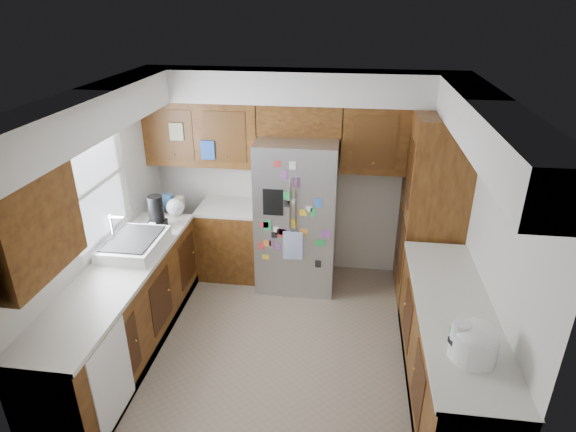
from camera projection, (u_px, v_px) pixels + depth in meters
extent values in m
plane|color=gray|center=(283.00, 343.00, 4.90)|extent=(3.60, 3.60, 0.00)
cube|color=beige|center=(301.00, 175.00, 5.81)|extent=(3.60, 0.04, 2.50)
cube|color=beige|center=(96.00, 222.00, 4.59)|extent=(0.04, 3.20, 2.50)
cube|color=beige|center=(488.00, 247.00, 4.15)|extent=(0.04, 3.20, 2.50)
cube|color=beige|center=(244.00, 351.00, 2.93)|extent=(3.60, 0.04, 2.50)
cube|color=white|center=(281.00, 94.00, 3.84)|extent=(3.60, 3.20, 0.02)
cube|color=silver|center=(300.00, 87.00, 5.19)|extent=(3.60, 0.38, 0.35)
cube|color=silver|center=(96.00, 111.00, 4.12)|extent=(0.38, 3.20, 0.35)
cube|color=silver|center=(487.00, 123.00, 3.73)|extent=(0.38, 3.20, 0.35)
cube|color=#3F1C0C|center=(203.00, 132.00, 5.58)|extent=(1.33, 0.34, 0.75)
cube|color=#3F1C0C|center=(402.00, 140.00, 5.30)|extent=(1.33, 0.34, 0.75)
cube|color=#3F1C0C|center=(24.00, 226.00, 3.32)|extent=(0.34, 0.85, 0.75)
cube|color=white|center=(96.00, 185.00, 4.53)|extent=(0.02, 0.90, 1.05)
cube|color=white|center=(100.00, 185.00, 4.53)|extent=(0.01, 1.02, 1.15)
cube|color=#1E4DB3|center=(208.00, 150.00, 5.46)|extent=(0.16, 0.02, 0.22)
cube|color=beige|center=(176.00, 132.00, 5.42)|extent=(0.16, 0.02, 0.20)
cube|color=#3F1C0C|center=(124.00, 313.00, 4.63)|extent=(0.60, 2.60, 0.88)
cube|color=#3F1C0C|center=(232.00, 241.00, 5.98)|extent=(0.75, 0.60, 0.88)
cube|color=silver|center=(117.00, 272.00, 4.43)|extent=(0.63, 2.60, 0.04)
cube|color=silver|center=(230.00, 207.00, 5.79)|extent=(0.75, 0.60, 0.04)
cube|color=black|center=(130.00, 346.00, 4.79)|extent=(0.60, 2.60, 0.10)
cube|color=white|center=(113.00, 378.00, 3.81)|extent=(0.01, 0.58, 0.80)
cube|color=#3F1C0C|center=(448.00, 354.00, 4.10)|extent=(0.60, 2.25, 0.88)
cube|color=silver|center=(456.00, 310.00, 3.91)|extent=(0.63, 2.25, 0.04)
cube|color=black|center=(442.00, 389.00, 4.26)|extent=(0.60, 2.25, 0.10)
cube|color=#3F1C0C|center=(432.00, 210.00, 5.30)|extent=(0.60, 0.90, 2.15)
cube|color=#95959A|center=(297.00, 214.00, 5.60)|extent=(0.90, 0.75, 1.80)
cylinder|color=silver|center=(290.00, 216.00, 5.19)|extent=(0.02, 0.02, 0.90)
cylinder|color=silver|center=(296.00, 217.00, 5.19)|extent=(0.02, 0.02, 0.90)
cube|color=black|center=(273.00, 202.00, 5.16)|extent=(0.22, 0.01, 0.30)
cube|color=white|center=(293.00, 246.00, 5.32)|extent=(0.22, 0.01, 0.34)
cube|color=black|center=(287.00, 204.00, 5.15)|extent=(0.06, 0.00, 0.08)
cube|color=green|center=(313.00, 212.00, 5.15)|extent=(0.06, 0.00, 0.10)
cube|color=red|center=(261.00, 246.00, 5.41)|extent=(0.06, 0.00, 0.09)
cube|color=#8C4C99|center=(296.00, 182.00, 5.03)|extent=(0.08, 0.00, 0.11)
cube|color=black|center=(318.00, 264.00, 5.40)|extent=(0.07, 0.00, 0.09)
cube|color=black|center=(274.00, 235.00, 5.32)|extent=(0.07, 0.00, 0.07)
cube|color=white|center=(276.00, 230.00, 5.30)|extent=(0.05, 0.00, 0.09)
cube|color=#8C4C99|center=(293.00, 250.00, 5.37)|extent=(0.05, 0.00, 0.10)
cube|color=yellow|center=(266.00, 257.00, 5.46)|extent=(0.08, 0.00, 0.05)
cube|color=white|center=(292.00, 202.00, 5.13)|extent=(0.11, 0.00, 0.05)
cube|color=orange|center=(295.00, 251.00, 5.37)|extent=(0.07, 0.00, 0.07)
cube|color=green|center=(320.00, 243.00, 5.29)|extent=(0.11, 0.00, 0.08)
cube|color=green|center=(267.00, 225.00, 5.29)|extent=(0.08, 0.00, 0.12)
cube|color=red|center=(281.00, 233.00, 5.30)|extent=(0.10, 0.00, 0.10)
cube|color=#8C4C99|center=(271.00, 243.00, 5.37)|extent=(0.05, 0.00, 0.09)
cube|color=red|center=(277.00, 164.00, 4.97)|extent=(0.07, 0.00, 0.06)
cube|color=green|center=(287.00, 196.00, 5.11)|extent=(0.11, 0.00, 0.09)
cube|color=#8C4C99|center=(290.00, 239.00, 5.32)|extent=(0.07, 0.00, 0.06)
cube|color=white|center=(292.00, 166.00, 4.96)|extent=(0.07, 0.00, 0.09)
cube|color=#8C4C99|center=(278.00, 247.00, 5.38)|extent=(0.05, 0.00, 0.08)
cube|color=yellow|center=(303.00, 213.00, 5.16)|extent=(0.08, 0.00, 0.07)
cube|color=orange|center=(267.00, 243.00, 5.38)|extent=(0.08, 0.00, 0.08)
cube|color=white|center=(309.00, 209.00, 5.14)|extent=(0.07, 0.00, 0.06)
cube|color=orange|center=(289.00, 246.00, 5.36)|extent=(0.06, 0.00, 0.09)
cube|color=orange|center=(303.00, 232.00, 5.26)|extent=(0.09, 0.00, 0.08)
cube|color=red|center=(264.00, 225.00, 5.29)|extent=(0.10, 0.00, 0.07)
cube|color=yellow|center=(294.00, 224.00, 5.23)|extent=(0.07, 0.00, 0.11)
cube|color=blue|center=(318.00, 203.00, 5.09)|extent=(0.07, 0.00, 0.10)
cube|color=#8C4C99|center=(326.00, 235.00, 5.24)|extent=(0.10, 0.00, 0.08)
cube|color=#8C4C99|center=(284.00, 175.00, 5.01)|extent=(0.06, 0.00, 0.11)
cube|color=#8C4C99|center=(282.00, 232.00, 5.30)|extent=(0.07, 0.00, 0.07)
cube|color=#3F1C0C|center=(300.00, 118.00, 5.36)|extent=(0.96, 0.34, 0.35)
sphere|color=#16389A|center=(278.00, 90.00, 5.22)|extent=(0.27, 0.27, 0.27)
cylinder|color=black|center=(317.00, 97.00, 5.22)|extent=(0.25, 0.25, 0.14)
ellipsoid|color=#333338|center=(317.00, 90.00, 5.19)|extent=(0.24, 0.24, 0.11)
cube|color=white|center=(134.00, 244.00, 4.76)|extent=(0.52, 0.70, 0.12)
cube|color=black|center=(133.00, 239.00, 4.73)|extent=(0.44, 0.60, 0.02)
cylinder|color=silver|center=(112.00, 229.00, 4.72)|extent=(0.02, 0.02, 0.30)
cylinder|color=silver|center=(116.00, 217.00, 4.65)|extent=(0.16, 0.02, 0.02)
cube|color=yellow|center=(143.00, 259.00, 4.58)|extent=(0.10, 0.18, 0.04)
cube|color=black|center=(158.00, 225.00, 5.19)|extent=(0.18, 0.14, 0.10)
cylinder|color=black|center=(156.00, 208.00, 5.11)|extent=(0.16, 0.16, 0.28)
cylinder|color=#95959A|center=(155.00, 209.00, 5.44)|extent=(0.14, 0.14, 0.20)
sphere|color=white|center=(175.00, 207.00, 5.50)|extent=(0.20, 0.20, 0.20)
cube|color=#3F72B2|center=(166.00, 202.00, 5.65)|extent=(0.14, 0.10, 0.18)
cube|color=#BFB28C|center=(180.00, 202.00, 5.70)|extent=(0.10, 0.08, 0.14)
cylinder|color=white|center=(152.00, 228.00, 5.10)|extent=(0.08, 0.08, 0.11)
cylinder|color=white|center=(474.00, 346.00, 3.32)|extent=(0.32, 0.32, 0.21)
ellipsoid|color=white|center=(477.00, 333.00, 3.27)|extent=(0.31, 0.31, 0.14)
cube|color=black|center=(452.00, 341.00, 3.33)|extent=(0.04, 0.06, 0.04)
cylinder|color=white|center=(459.00, 340.00, 3.32)|extent=(0.13, 0.13, 0.28)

